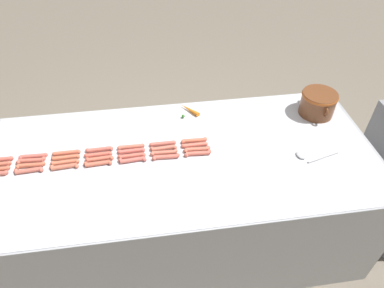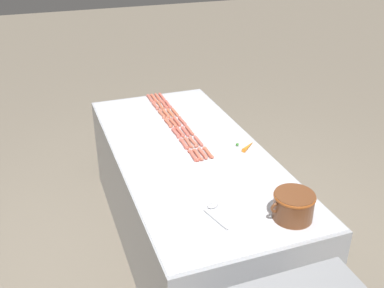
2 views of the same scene
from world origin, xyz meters
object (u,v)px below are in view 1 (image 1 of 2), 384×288
Objects in this scene: hot_dog_22 at (29,171)px; hot_dog_2 at (66,153)px; hot_dog_3 at (99,149)px; hot_dog_15 at (30,165)px; hot_dog_19 at (164,153)px; hot_dog_23 at (64,167)px; hot_dog_24 at (98,164)px; hot_dog_16 at (65,162)px; hot_dog_5 at (163,144)px; hot_dog_9 at (66,157)px; hot_dog_17 at (99,159)px; bean_pot at (318,102)px; hot_dog_20 at (197,149)px; serving_spoon at (308,156)px; hot_dog_18 at (132,156)px; hot_dog_8 at (31,160)px; carrot at (189,110)px; hot_dog_1 at (33,156)px; hot_dog_10 at (98,155)px; hot_dog_26 at (166,157)px; hot_dog_6 at (194,140)px; hot_dog_27 at (198,153)px; hot_dog_11 at (131,151)px; hot_dog_12 at (163,148)px; hot_dog_25 at (132,160)px; hot_dog_4 at (131,147)px.

hot_dog_2 is at bearing 121.40° from hot_dog_22.
hot_dog_3 is 0.40m from hot_dog_15.
hot_dog_19 is 1.00× the size of hot_dog_23.
hot_dog_23 is at bearing -90.61° from hot_dog_24.
hot_dog_16 is at bearing -90.14° from hot_dog_19.
hot_dog_15 is at bearing -84.35° from hot_dog_5.
hot_dog_23 is (0.08, 0.00, 0.00)m from hot_dog_9.
hot_dog_17 is at bearing 100.65° from hot_dog_23.
hot_dog_5 is 0.79m from hot_dog_22.
hot_dog_20 is at bearing -73.49° from bean_pot.
hot_dog_19 is 1.10m from bean_pot.
hot_dog_17 reaches higher than serving_spoon.
hot_dog_3 is at bearing -113.05° from hot_dog_18.
carrot is at bearing 109.60° from hot_dog_8.
hot_dog_9 is (0.04, 0.19, 0.00)m from hot_dog_1.
hot_dog_19 is at bearing 84.35° from hot_dog_10.
hot_dog_18 is at bearing -100.73° from hot_dog_26.
hot_dog_3 and hot_dog_9 have the same top height.
hot_dog_9 is (0.04, -0.78, 0.00)m from hot_dog_6.
hot_dog_6 and hot_dog_19 have the same top height.
hot_dog_16 is 0.57× the size of bean_pot.
hot_dog_27 is 0.92m from bean_pot.
hot_dog_17 is at bearing -90.25° from hot_dog_19.
hot_dog_9 is 1.00× the size of hot_dog_16.
hot_dog_11 is 1.29m from bean_pot.
hot_dog_3 is 1.00× the size of hot_dog_10.
hot_dog_11 is 1.00× the size of hot_dog_12.
hot_dog_26 is at bearing 78.53° from hot_dog_2.
carrot is (-0.36, 0.21, 0.00)m from hot_dog_12.
carrot reaches higher than hot_dog_25.
hot_dog_4 is 1.00× the size of hot_dog_22.
bean_pot is (-0.18, 0.87, 0.08)m from hot_dog_6.
hot_dog_10 is 1.00× the size of hot_dog_25.
hot_dog_22 is at bearing -84.24° from hot_dog_17.
hot_dog_4 is at bearing -102.08° from serving_spoon.
hot_dog_5 is 1.00× the size of hot_dog_23.
hot_dog_10 is 1.00× the size of hot_dog_26.
hot_dog_25 is (0.08, -0.19, 0.00)m from hot_dog_12.
hot_dog_18 is at bearing -78.09° from hot_dog_6.
hot_dog_12 and hot_dog_23 have the same top height.
hot_dog_25 is 0.39m from hot_dog_27.
hot_dog_11 is at bearing 93.69° from hot_dog_15.
hot_dog_4 is at bearing -106.12° from hot_dog_27.
hot_dog_26 is (0.12, 0.79, 0.00)m from hot_dog_1.
hot_dog_25 is at bearing 86.02° from hot_dog_15.
hot_dog_1 is 0.12m from hot_dog_22.
hot_dog_27 is (0.04, 0.40, 0.00)m from hot_dog_18.
hot_dog_1 is at bearing -101.18° from hot_dog_25.
serving_spoon is at bearing 70.96° from hot_dog_6.
hot_dog_17 is at bearing 68.17° from hot_dog_2.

